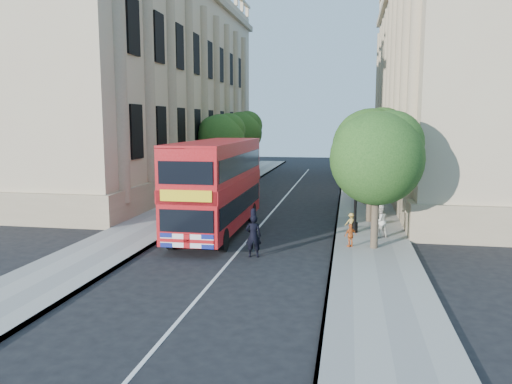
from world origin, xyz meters
The scene contains 17 objects.
ground centered at (0.00, 0.00, 0.00)m, with size 120.00×120.00×0.00m, color black.
pavement_right centered at (5.75, 10.00, 0.06)m, with size 3.50×80.00×0.12m, color gray.
pavement_left centered at (-5.75, 10.00, 0.06)m, with size 3.50×80.00×0.12m, color gray.
building_right centered at (13.80, 24.00, 9.00)m, with size 12.00×38.00×18.00m, color tan.
building_left centered at (-13.80, 24.00, 9.00)m, with size 12.00×38.00×18.00m, color tan.
tree_right_near centered at (5.84, 3.03, 4.25)m, with size 4.00×4.00×6.08m.
tree_right_mid centered at (5.84, 9.03, 4.45)m, with size 4.20×4.20×6.37m.
tree_right_far centered at (5.84, 15.03, 4.31)m, with size 4.00×4.00×6.15m.
tree_left_far centered at (-5.96, 22.03, 4.44)m, with size 4.00×4.00×6.30m.
tree_left_back centered at (-5.96, 30.03, 4.71)m, with size 4.20×4.20×6.65m.
lamp_post centered at (5.00, 6.00, 2.51)m, with size 0.32×0.32×5.16m.
double_decker_bus centered at (-1.81, 5.04, 2.51)m, with size 2.69×9.86×4.54m.
box_van centered at (-2.90, 14.22, 1.38)m, with size 2.06×4.94×2.82m.
police_constable centered at (0.81, 1.00, 0.90)m, with size 0.65×0.43×1.79m, color black.
woman_pedestrian centered at (6.16, 5.13, 0.91)m, with size 0.77×0.60×1.58m, color white.
child_a centered at (4.78, 3.00, 0.63)m, with size 0.60×0.25×1.03m, color orange.
child_b centered at (4.82, 6.07, 0.60)m, with size 0.62×0.36×0.96m, color gold.
Camera 1 is at (4.62, -18.82, 5.59)m, focal length 35.00 mm.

